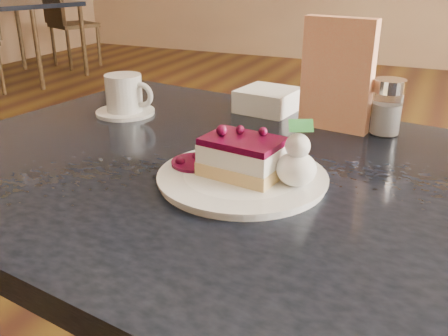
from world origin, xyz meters
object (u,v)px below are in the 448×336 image
at_px(coffee_set, 125,97).
at_px(bg_table_far_left, 33,72).
at_px(dessert_plate, 242,178).
at_px(main_table, 257,214).
at_px(cheesecake_slice, 243,157).

bearing_deg(coffee_set, bg_table_far_left, 137.68).
height_order(dessert_plate, coffee_set, coffee_set).
height_order(main_table, bg_table_far_left, main_table).
relative_size(main_table, coffee_set, 9.38).
height_order(main_table, cheesecake_slice, cheesecake_slice).
xyz_separation_m(main_table, bg_table_far_left, (-3.37, 2.90, -0.60)).
height_order(dessert_plate, cheesecake_slice, cheesecake_slice).
height_order(cheesecake_slice, coffee_set, coffee_set).
xyz_separation_m(cheesecake_slice, bg_table_far_left, (-3.36, 2.95, -0.72)).
bearing_deg(coffee_set, dessert_plate, -32.10).
bearing_deg(main_table, cheesecake_slice, -90.00).
height_order(main_table, dessert_plate, dessert_plate).
relative_size(dessert_plate, bg_table_far_left, 0.15).
distance_m(cheesecake_slice, coffee_set, 0.44).
xyz_separation_m(dessert_plate, bg_table_far_left, (-3.36, 2.95, -0.69)).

